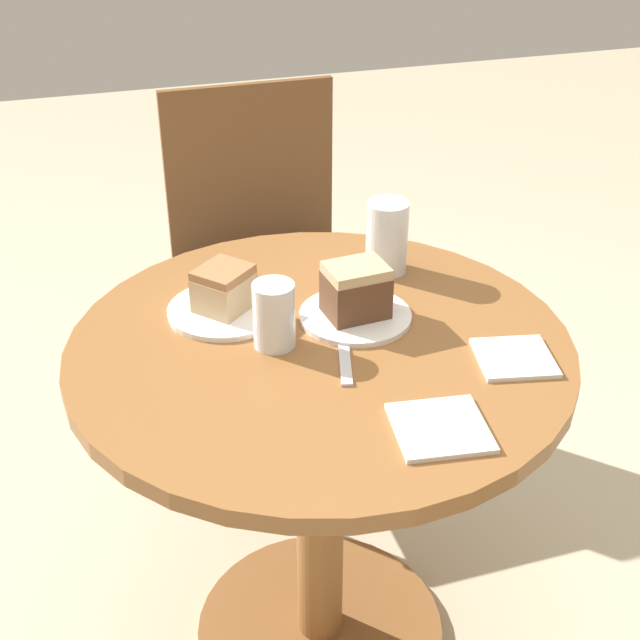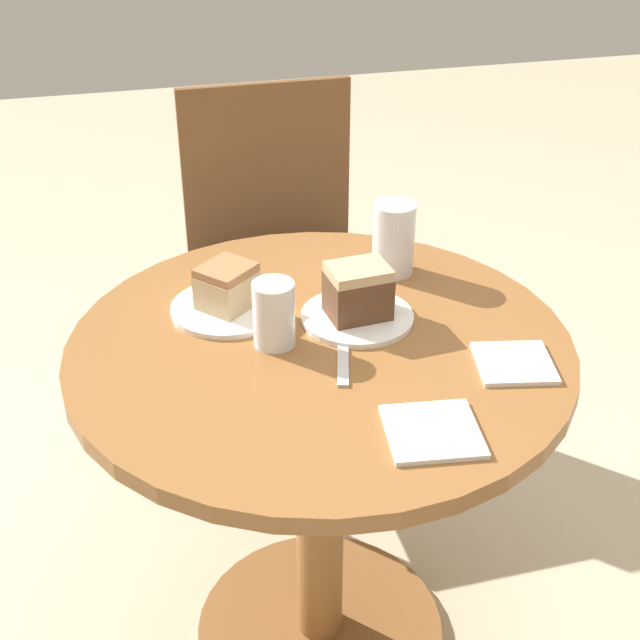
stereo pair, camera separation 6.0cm
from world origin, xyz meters
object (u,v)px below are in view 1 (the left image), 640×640
cake_slice_far (224,288)px  glass_water (387,241)px  glass_lemonade (274,318)px  plate_near (355,316)px  cake_slice_near (356,290)px  chair (265,266)px  plate_far (225,310)px

cake_slice_far → glass_water: 0.33m
cake_slice_far → glass_lemonade: (0.06, -0.13, 0.00)m
cake_slice_far → glass_water: glass_water is taller
plate_near → cake_slice_near: (0.00, -0.00, 0.05)m
plate_near → cake_slice_far: (-0.21, 0.09, 0.04)m
chair → plate_far: 0.70m
cake_slice_near → glass_lemonade: glass_lemonade is taller
plate_far → cake_slice_near: 0.23m
cake_slice_near → glass_lemonade: 0.16m
glass_lemonade → glass_water: (0.27, 0.19, 0.01)m
cake_slice_far → plate_near: bearing=-22.2°
plate_near → cake_slice_near: 0.05m
glass_water → plate_far: bearing=-168.2°
cake_slice_near → glass_lemonade: (-0.15, -0.04, -0.01)m
chair → plate_near: (-0.00, -0.70, 0.25)m
chair → glass_water: 0.64m
glass_lemonade → plate_near: bearing=14.6°
plate_far → glass_water: bearing=11.8°
glass_lemonade → chair: bearing=77.9°
plate_far → glass_lemonade: glass_lemonade is taller
plate_near → glass_water: bearing=53.5°
plate_near → plate_far: 0.23m
chair → cake_slice_near: 0.76m
glass_water → glass_lemonade: bearing=-144.1°
cake_slice_near → glass_water: size_ratio=0.79×
chair → cake_slice_near: bearing=-90.8°
plate_near → plate_far: size_ratio=0.96×
plate_near → glass_water: 0.20m
glass_lemonade → glass_water: size_ratio=0.81×
chair → cake_slice_far: chair is taller
plate_near → cake_slice_far: size_ratio=1.61×
glass_lemonade → cake_slice_far: bearing=114.3°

